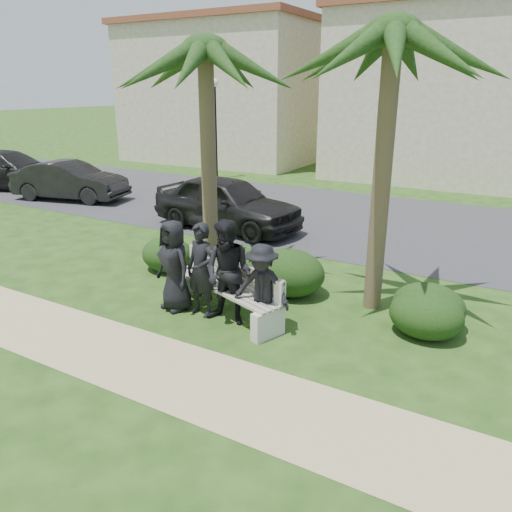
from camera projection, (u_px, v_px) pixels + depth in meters
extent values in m
plane|color=#1D3D11|center=(256.00, 329.00, 8.58)|extent=(160.00, 160.00, 0.00)
cube|color=tan|center=(193.00, 379.00, 7.10)|extent=(30.00, 1.60, 0.01)
cube|color=#2D2D30|center=(388.00, 224.00, 15.13)|extent=(160.00, 8.00, 0.01)
cube|color=tan|center=(231.00, 95.00, 27.88)|extent=(10.00, 8.00, 7.00)
cube|color=brown|center=(230.00, 23.00, 26.71)|extent=(10.40, 8.40, 0.30)
cube|color=tan|center=(435.00, 97.00, 22.67)|extent=(8.00, 8.00, 7.00)
cube|color=brown|center=(445.00, 8.00, 21.49)|extent=(8.40, 8.40, 0.30)
cylinder|color=black|center=(216.00, 133.00, 22.03)|extent=(0.12, 0.12, 4.00)
sphere|color=white|center=(214.00, 83.00, 21.35)|extent=(0.36, 0.36, 0.36)
cube|color=gray|center=(222.00, 287.00, 9.04)|extent=(2.73, 1.46, 0.04)
cube|color=gray|center=(230.00, 269.00, 9.17)|extent=(2.54, 0.93, 0.31)
cube|color=beige|center=(169.00, 287.00, 9.71)|extent=(0.37, 0.64, 0.49)
cube|color=beige|center=(283.00, 315.00, 8.53)|extent=(0.37, 0.64, 0.49)
imported|color=black|center=(174.00, 266.00, 9.11)|extent=(0.96, 0.77, 1.71)
imported|color=black|center=(201.00, 270.00, 8.87)|extent=(0.68, 0.50, 1.72)
imported|color=black|center=(228.00, 273.00, 8.55)|extent=(0.93, 0.74, 1.85)
imported|color=black|center=(262.00, 289.00, 8.29)|extent=(1.03, 0.63, 1.55)
ellipsoid|color=black|center=(167.00, 253.00, 11.21)|extent=(1.22, 1.01, 0.80)
ellipsoid|color=black|center=(241.00, 267.00, 10.32)|extent=(1.30, 1.07, 0.85)
ellipsoid|color=black|center=(289.00, 271.00, 9.91)|extent=(1.46, 1.20, 0.95)
ellipsoid|color=black|center=(428.00, 305.00, 8.54)|extent=(1.24, 1.02, 0.81)
ellipsoid|color=black|center=(426.00, 314.00, 8.25)|extent=(1.21, 1.00, 0.79)
cylinder|color=brown|center=(209.00, 169.00, 10.36)|extent=(0.32, 0.32, 4.66)
cylinder|color=brown|center=(382.00, 181.00, 8.70)|extent=(0.32, 0.32, 4.80)
imported|color=black|center=(227.00, 203.00, 14.38)|extent=(4.69, 2.22, 1.55)
imported|color=black|center=(70.00, 181.00, 18.16)|extent=(4.43, 2.44, 1.38)
imported|color=black|center=(8.00, 170.00, 20.21)|extent=(5.58, 3.85, 1.50)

